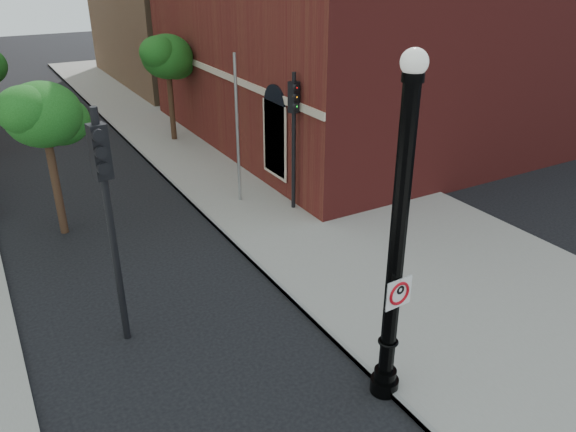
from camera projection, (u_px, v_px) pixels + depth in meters
ground at (274, 402)px, 10.72m from camera, size 120.00×120.00×0.00m
sidewalk_right at (287, 178)px, 21.26m from camera, size 8.00×60.00×0.12m
curb_edge at (188, 199)px, 19.47m from camera, size 0.10×60.00×0.14m
lamppost at (396, 256)px, 9.74m from camera, size 0.55×0.55×6.54m
no_parking_sign at (399, 293)px, 9.88m from camera, size 0.58×0.09×0.58m
traffic_signal_left at (106, 192)px, 11.04m from camera, size 0.36×0.44×5.23m
traffic_signal_right at (294, 121)px, 17.44m from camera, size 0.35×0.40×4.56m
utility_pole at (237, 132)px, 18.29m from camera, size 0.10×0.10×5.03m
street_tree_a at (44, 116)px, 15.79m from camera, size 2.56×2.31×4.61m
street_tree_c at (168, 58)px, 24.13m from camera, size 2.62×2.37×4.72m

